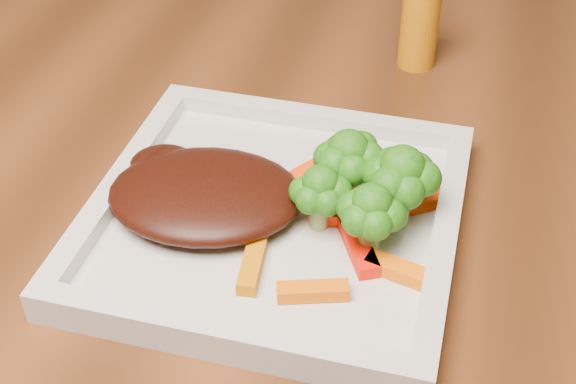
# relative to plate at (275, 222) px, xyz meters

# --- Properties ---
(plate) EXTENTS (0.27, 0.27, 0.01)m
(plate) POSITION_rel_plate_xyz_m (0.00, 0.00, 0.00)
(plate) COLOR silver
(plate) RESTS_ON dining_table
(steak) EXTENTS (0.16, 0.14, 0.03)m
(steak) POSITION_rel_plate_xyz_m (-0.05, -0.01, 0.02)
(steak) COLOR #360F08
(steak) RESTS_ON plate
(broccoli_0) EXTENTS (0.06, 0.06, 0.07)m
(broccoli_0) POSITION_rel_plate_xyz_m (0.05, 0.03, 0.04)
(broccoli_0) COLOR #206110
(broccoli_0) RESTS_ON plate
(broccoli_1) EXTENTS (0.07, 0.07, 0.06)m
(broccoli_1) POSITION_rel_plate_xyz_m (0.09, 0.02, 0.04)
(broccoli_1) COLOR #2A5C0F
(broccoli_1) RESTS_ON plate
(broccoli_2) EXTENTS (0.07, 0.07, 0.06)m
(broccoli_2) POSITION_rel_plate_xyz_m (0.07, -0.02, 0.04)
(broccoli_2) COLOR #2E7213
(broccoli_2) RESTS_ON plate
(broccoli_3) EXTENTS (0.05, 0.05, 0.06)m
(broccoli_3) POSITION_rel_plate_xyz_m (0.03, -0.00, 0.04)
(broccoli_3) COLOR #197613
(broccoli_3) RESTS_ON plate
(carrot_0) EXTENTS (0.05, 0.03, 0.01)m
(carrot_0) POSITION_rel_plate_xyz_m (0.05, -0.07, 0.01)
(carrot_0) COLOR #F86704
(carrot_0) RESTS_ON plate
(carrot_1) EXTENTS (0.06, 0.03, 0.01)m
(carrot_1) POSITION_rel_plate_xyz_m (0.10, -0.04, 0.01)
(carrot_1) COLOR #FF6A04
(carrot_1) RESTS_ON plate
(carrot_2) EXTENTS (0.02, 0.05, 0.01)m
(carrot_2) POSITION_rel_plate_xyz_m (0.00, -0.06, 0.01)
(carrot_2) COLOR #D37203
(carrot_2) RESTS_ON plate
(carrot_3) EXTENTS (0.05, 0.04, 0.01)m
(carrot_3) POSITION_rel_plate_xyz_m (0.10, 0.04, 0.01)
(carrot_3) COLOR #CB3403
(carrot_3) RESTS_ON plate
(carrot_4) EXTENTS (0.04, 0.05, 0.01)m
(carrot_4) POSITION_rel_plate_xyz_m (0.02, 0.05, 0.01)
(carrot_4) COLOR #FF4004
(carrot_4) RESTS_ON plate
(carrot_5) EXTENTS (0.04, 0.06, 0.01)m
(carrot_5) POSITION_rel_plate_xyz_m (0.07, -0.02, 0.01)
(carrot_5) COLOR #F91404
(carrot_5) RESTS_ON plate
(carrot_6) EXTENTS (0.06, 0.02, 0.01)m
(carrot_6) POSITION_rel_plate_xyz_m (0.05, 0.01, 0.01)
(carrot_6) COLOR #FB2604
(carrot_6) RESTS_ON plate
(spice_shaker) EXTENTS (0.04, 0.04, 0.09)m
(spice_shaker) POSITION_rel_plate_xyz_m (0.07, 0.27, 0.04)
(spice_shaker) COLOR #CB760B
(spice_shaker) RESTS_ON dining_table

